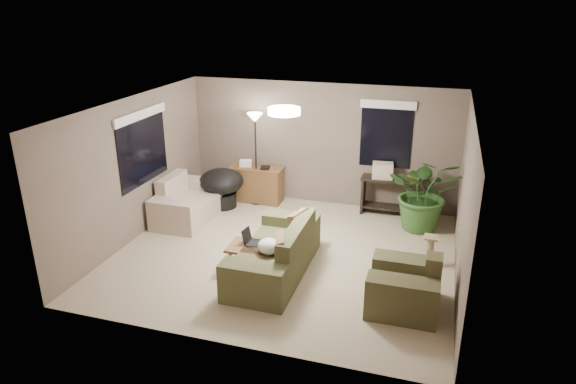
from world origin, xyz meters
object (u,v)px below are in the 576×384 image
(houseplant, at_px, (424,201))
(coffee_table, at_px, (260,251))
(console_table, at_px, (394,194))
(cat_scratching_post, at_px, (429,252))
(loveseat, at_px, (187,204))
(papasan_chair, at_px, (221,185))
(floor_lamp, at_px, (255,129))
(desk, at_px, (257,184))
(main_sofa, at_px, (277,255))
(armchair, at_px, (405,288))

(houseplant, bearing_deg, coffee_table, -134.52)
(console_table, bearing_deg, coffee_table, -120.98)
(cat_scratching_post, bearing_deg, loveseat, 173.30)
(papasan_chair, xyz_separation_m, houseplant, (4.02, 0.08, 0.09))
(papasan_chair, height_order, floor_lamp, floor_lamp)
(desk, distance_m, console_table, 2.83)
(loveseat, height_order, coffee_table, loveseat)
(floor_lamp, relative_size, cat_scratching_post, 3.82)
(main_sofa, distance_m, floor_lamp, 3.23)
(cat_scratching_post, bearing_deg, console_table, 112.55)
(houseplant, bearing_deg, cat_scratching_post, -82.36)
(houseplant, xyz_separation_m, cat_scratching_post, (0.18, -1.38, -0.34))
(main_sofa, xyz_separation_m, console_table, (1.48, 2.86, 0.14))
(armchair, bearing_deg, houseplant, 88.09)
(coffee_table, xyz_separation_m, houseplant, (2.35, 2.39, 0.20))
(armchair, distance_m, console_table, 3.30)
(coffee_table, distance_m, desk, 3.01)
(main_sofa, distance_m, houseplant, 3.15)
(loveseat, relative_size, houseplant, 1.11)
(loveseat, distance_m, desk, 1.60)
(desk, distance_m, houseplant, 3.46)
(armchair, height_order, coffee_table, armchair)
(armchair, distance_m, desk, 4.60)
(armchair, bearing_deg, papasan_chair, 146.01)
(papasan_chair, bearing_deg, armchair, -33.99)
(houseplant, bearing_deg, loveseat, -169.23)
(main_sofa, xyz_separation_m, desk, (-1.34, 2.77, 0.08))
(armchair, xyz_separation_m, cat_scratching_post, (0.28, 1.35, -0.08))
(loveseat, xyz_separation_m, papasan_chair, (0.39, 0.75, 0.17))
(armchair, xyz_separation_m, console_table, (-0.51, 3.25, 0.14))
(papasan_chair, bearing_deg, cat_scratching_post, -17.11)
(console_table, distance_m, cat_scratching_post, 2.07)
(coffee_table, xyz_separation_m, papasan_chair, (-1.67, 2.30, 0.11))
(floor_lamp, bearing_deg, desk, 101.97)
(desk, height_order, cat_scratching_post, desk)
(coffee_table, distance_m, papasan_chair, 2.85)
(floor_lamp, bearing_deg, loveseat, -131.35)
(coffee_table, xyz_separation_m, cat_scratching_post, (2.53, 1.01, -0.14))
(main_sofa, distance_m, desk, 3.08)
(cat_scratching_post, bearing_deg, papasan_chair, 162.89)
(console_table, height_order, cat_scratching_post, console_table)
(coffee_table, bearing_deg, console_table, 59.02)
(coffee_table, bearing_deg, armchair, -8.74)
(loveseat, bearing_deg, console_table, 19.60)
(desk, height_order, houseplant, houseplant)
(console_table, height_order, papasan_chair, papasan_chair)
(loveseat, distance_m, armchair, 4.72)
(loveseat, bearing_deg, coffee_table, -36.84)
(loveseat, relative_size, armchair, 1.60)
(floor_lamp, height_order, houseplant, floor_lamp)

